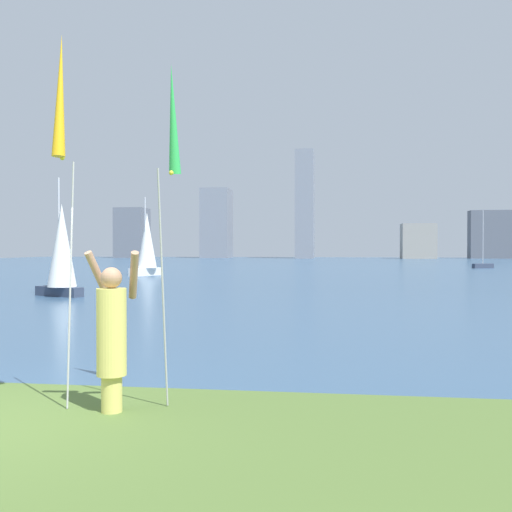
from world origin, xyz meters
TOP-DOWN VIEW (x-y plane):
  - ground at (0.00, 50.95)m, footprint 120.00×138.00m
  - person at (1.65, 0.88)m, footprint 0.72×0.53m
  - kite_flag_left at (1.05, 0.78)m, footprint 0.16×0.50m
  - kite_flag_right at (2.25, 1.48)m, footprint 0.16×0.84m
  - sailboat_1 at (18.32, 54.38)m, footprint 2.15×1.28m
  - sailboat_3 at (-9.26, 35.25)m, footprint 1.79×2.89m
  - sailboat_4 at (-6.86, 17.04)m, footprint 2.37×1.56m
  - skyline_tower_0 at (-36.84, 109.47)m, footprint 5.76×6.18m
  - skyline_tower_1 at (-19.72, 110.69)m, footprint 5.49×6.74m
  - skyline_tower_2 at (-1.92, 107.70)m, footprint 3.39×7.36m
  - skyline_tower_3 at (18.96, 106.76)m, footprint 6.10×5.09m
  - skyline_tower_4 at (32.60, 110.16)m, footprint 7.81×3.16m

SIDE VIEW (x-z plane):
  - ground at x=0.00m, z-range -0.12..0.00m
  - sailboat_1 at x=18.32m, z-range -2.48..3.15m
  - person at x=1.65m, z-range -0.02..1.94m
  - sailboat_4 at x=-6.86m, z-range -0.52..4.36m
  - sailboat_3 at x=-9.26m, z-range -0.56..5.06m
  - skyline_tower_3 at x=18.96m, z-range 0.00..6.42m
  - kite_flag_right at x=2.25m, z-range 1.38..5.73m
  - kite_flag_left at x=1.05m, z-range 1.44..6.01m
  - skyline_tower_4 at x=32.60m, z-range 0.00..8.96m
  - skyline_tower_0 at x=-36.84m, z-range 0.00..9.97m
  - skyline_tower_1 at x=-19.72m, z-range 0.00..13.72m
  - skyline_tower_2 at x=-1.92m, z-range 0.00..20.29m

